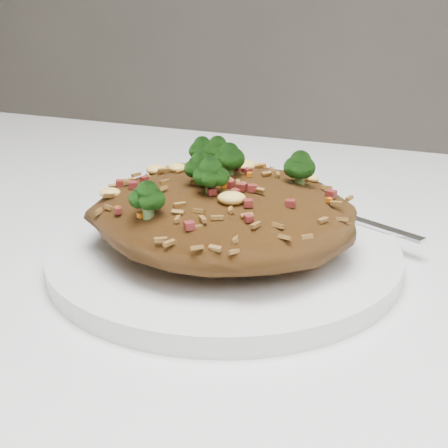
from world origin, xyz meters
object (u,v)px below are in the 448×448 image
at_px(dining_table, 123,376).
at_px(plate, 224,253).
at_px(fork, 339,214).
at_px(fried_rice, 224,202).

bearing_deg(dining_table, plate, 27.69).
bearing_deg(dining_table, fork, 42.74).
distance_m(dining_table, fork, 0.21).
height_order(plate, fork, fork).
xyz_separation_m(dining_table, fork, (0.13, 0.12, 0.11)).
height_order(dining_table, fried_rice, fried_rice).
distance_m(plate, fried_rice, 0.04).
xyz_separation_m(fried_rice, fork, (0.06, 0.08, -0.03)).
bearing_deg(fork, plate, -101.88).
height_order(dining_table, fork, fork).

